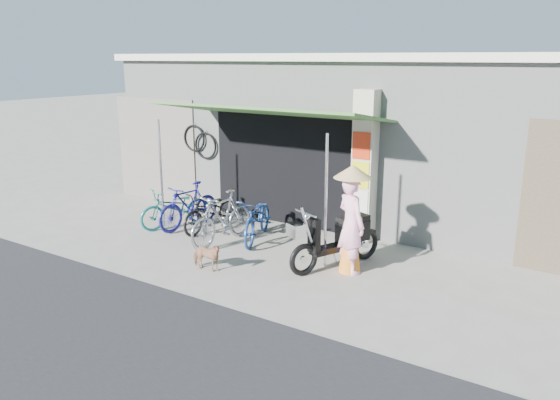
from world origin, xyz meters
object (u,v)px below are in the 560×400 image
Objects in this scene: bike_blue at (189,206)px; bike_navy at (258,218)px; moped at (338,239)px; bike_black at (211,211)px; street_dog at (206,256)px; nun at (351,220)px; bike_silver at (222,218)px; bike_teal at (176,208)px.

bike_blue is 0.94× the size of bike_navy.
bike_navy is at bearing -168.23° from moped.
bike_black is 0.87× the size of moped.
street_dog is (0.19, -1.82, -0.20)m from bike_navy.
moped is at bearing -31.71° from bike_navy.
nun is (0.28, -0.10, 0.41)m from moped.
bike_silver is at bearing -151.01° from bike_navy.
bike_blue is (0.27, 0.11, 0.06)m from bike_teal.
bike_blue is 0.88× the size of moped.
bike_silver is 1.46m from street_dog.
bike_teal is 1.01× the size of bike_black.
moped reaches higher than bike_teal.
street_dog is 0.33× the size of moped.
bike_black is at bearing 30.69° from street_dog.
bike_silver reaches higher than bike_black.
bike_black is at bearing -163.67° from moped.
bike_black is 3.58m from nun.
bike_blue is at bearing -166.39° from bike_black.
bike_silver is (0.74, -0.53, 0.10)m from bike_black.
bike_silver is 2.85× the size of street_dog.
nun reaches higher than street_dog.
bike_black is at bearing 36.78° from bike_teal.
nun reaches higher than bike_black.
bike_teal is 1.00× the size of bike_blue.
moped is at bearing 18.19° from bike_teal.
bike_blue is 0.87× the size of nun.
bike_navy reaches higher than street_dog.
bike_teal is at bearing -163.43° from bike_black.
bike_teal is 2.01m from bike_navy.
moped is at bearing 2.13° from bike_blue.
bike_black is 2.30m from street_dog.
bike_black is at bearing 147.43° from bike_silver.
bike_navy is (0.47, 0.54, -0.07)m from bike_silver.
street_dog is (1.41, -1.81, -0.17)m from bike_black.
bike_silver is 0.94× the size of moped.
bike_silver is 0.72m from bike_navy.
nun is at bearing 17.08° from bike_teal.
bike_silver is 2.79m from nun.
bike_silver is (1.25, -0.41, 0.04)m from bike_blue.
moped reaches higher than bike_blue.
bike_teal is 2.71m from street_dog.
bike_teal is 0.88× the size of moped.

